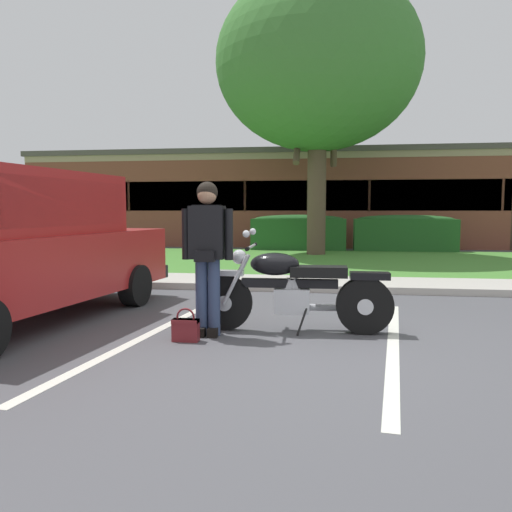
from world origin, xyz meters
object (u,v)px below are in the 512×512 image
at_px(motorcycle, 302,290).
at_px(hedge_left, 299,232).
at_px(handbag, 186,328).
at_px(hedge_center_left, 405,233).
at_px(brick_building, 361,200).
at_px(shade_tree, 318,64).
at_px(parked_suv_adjacent, 7,246).
at_px(rider_person, 207,247).

height_order(motorcycle, hedge_left, hedge_left).
xyz_separation_m(handbag, hedge_left, (0.42, 12.22, 0.51)).
xyz_separation_m(hedge_center_left, brick_building, (-1.06, 6.25, 1.20)).
distance_m(shade_tree, hedge_left, 5.38).
xyz_separation_m(motorcycle, handbag, (-1.19, -0.62, -0.34)).
distance_m(motorcycle, handbag, 1.38).
bearing_deg(handbag, parked_suv_adjacent, 168.15).
relative_size(hedge_left, hedge_center_left, 0.96).
height_order(handbag, hedge_center_left, hedge_center_left).
bearing_deg(handbag, rider_person, 59.59).
xyz_separation_m(rider_person, brick_building, (2.68, 18.18, 0.86)).
height_order(parked_suv_adjacent, brick_building, brick_building).
distance_m(motorcycle, hedge_center_left, 11.93).
relative_size(handbag, hedge_center_left, 0.11).
bearing_deg(parked_suv_adjacent, hedge_center_left, 61.79).
height_order(rider_person, handbag, rider_person).
height_order(handbag, brick_building, brick_building).
relative_size(hedge_left, brick_building, 0.12).
bearing_deg(parked_suv_adjacent, rider_person, -4.58).
height_order(hedge_left, brick_building, brick_building).
distance_m(parked_suv_adjacent, hedge_left, 12.06).
xyz_separation_m(hedge_left, brick_building, (2.43, 6.25, 1.20)).
relative_size(rider_person, shade_tree, 0.21).
bearing_deg(brick_building, hedge_left, -111.24).
height_order(rider_person, hedge_center_left, rider_person).
height_order(motorcycle, rider_person, rider_person).
bearing_deg(hedge_center_left, rider_person, -107.43).
distance_m(rider_person, hedge_left, 11.94).
bearing_deg(brick_building, hedge_center_left, -80.34).
bearing_deg(hedge_center_left, parked_suv_adjacent, -118.21).
bearing_deg(hedge_left, motorcycle, -86.20).
xyz_separation_m(shade_tree, hedge_left, (-0.65, 1.81, -5.03)).
distance_m(handbag, brick_building, 18.77).
bearing_deg(brick_building, parked_suv_adjacent, -106.21).
bearing_deg(hedge_left, parked_suv_adjacent, -103.41).
bearing_deg(shade_tree, parked_suv_adjacent, -109.15).
height_order(hedge_left, hedge_center_left, same).
bearing_deg(hedge_center_left, brick_building, 99.66).
xyz_separation_m(shade_tree, brick_building, (1.78, 8.06, -3.83)).
height_order(motorcycle, parked_suv_adjacent, parked_suv_adjacent).
relative_size(motorcycle, parked_suv_adjacent, 0.45).
bearing_deg(shade_tree, rider_person, -95.07).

